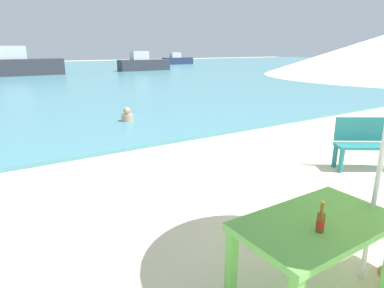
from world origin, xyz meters
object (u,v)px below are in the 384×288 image
(beer_bottle_amber, at_px, (321,221))
(picnic_table_green, at_px, (316,232))
(bench_teal_center, at_px, (369,140))
(swimmer_person, at_px, (127,116))
(boat_ferry, at_px, (177,60))
(boat_tanker, at_px, (20,65))
(boat_barge, at_px, (143,64))

(beer_bottle_amber, bearing_deg, picnic_table_green, 41.89)
(beer_bottle_amber, bearing_deg, bench_teal_center, 24.87)
(swimmer_person, bearing_deg, boat_ferry, 57.32)
(swimmer_person, relative_size, boat_tanker, 0.07)
(swimmer_person, xyz_separation_m, boat_ferry, (18.93, 29.50, 0.38))
(boat_barge, bearing_deg, boat_ferry, 45.10)
(picnic_table_green, bearing_deg, boat_tanker, 88.45)
(boat_tanker, bearing_deg, beer_bottle_amber, -91.83)
(boat_tanker, bearing_deg, boat_ferry, 25.48)
(boat_tanker, height_order, boat_barge, boat_tanker)
(beer_bottle_amber, relative_size, boat_tanker, 0.04)
(swimmer_person, distance_m, boat_tanker, 20.23)
(picnic_table_green, height_order, boat_ferry, boat_ferry)
(picnic_table_green, distance_m, boat_barge, 30.25)
(boat_ferry, bearing_deg, beer_bottle_amber, -118.73)
(picnic_table_green, distance_m, bench_teal_center, 3.94)
(beer_bottle_amber, distance_m, boat_ferry, 42.43)
(swimmer_person, xyz_separation_m, boat_barge, (9.95, 20.49, 0.48))
(boat_barge, bearing_deg, swimmer_person, -115.89)
(beer_bottle_amber, xyz_separation_m, bench_teal_center, (3.74, 1.73, -0.31))
(bench_teal_center, relative_size, boat_tanker, 0.20)
(swimmer_person, distance_m, boat_ferry, 35.06)
(picnic_table_green, xyz_separation_m, boat_tanker, (0.75, 27.79, 0.23))
(bench_teal_center, relative_size, boat_barge, 0.25)
(swimmer_person, bearing_deg, boat_tanker, 91.64)
(swimmer_person, bearing_deg, picnic_table_green, -99.95)
(boat_tanker, bearing_deg, picnic_table_green, -91.55)
(boat_ferry, bearing_deg, swimmer_person, -122.68)
(picnic_table_green, distance_m, swimmer_person, 7.70)
(picnic_table_green, relative_size, beer_bottle_amber, 5.28)
(beer_bottle_amber, xyz_separation_m, swimmer_person, (1.47, 7.70, -0.61))
(picnic_table_green, relative_size, boat_barge, 0.29)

